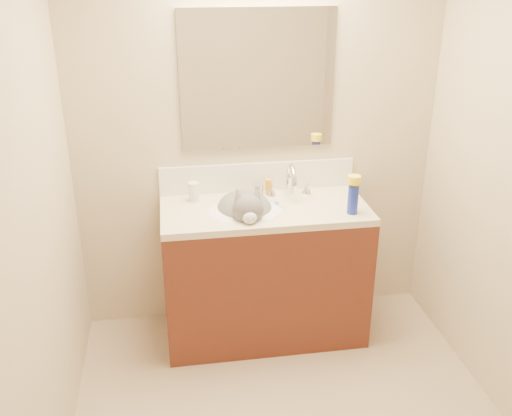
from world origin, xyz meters
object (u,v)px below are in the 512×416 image
object	(u,v)px
basin	(245,222)
faucet	(291,183)
amber_bottle	(269,187)
silver_jar	(259,190)
cat	(245,211)
pill_bottle	(194,192)
vanity_cabinet	(264,275)
spray_can	(353,200)

from	to	relation	value
basin	faucet	world-z (taller)	faucet
basin	amber_bottle	bearing A→B (deg)	51.69
amber_bottle	faucet	bearing A→B (deg)	-25.19
basin	silver_jar	distance (m)	0.27
cat	pill_bottle	world-z (taller)	cat
vanity_cabinet	faucet	size ratio (longest dim) A/B	4.29
vanity_cabinet	silver_jar	xyz separation A→B (m)	(-0.01, 0.20, 0.48)
vanity_cabinet	pill_bottle	size ratio (longest dim) A/B	10.42
basin	amber_bottle	distance (m)	0.31
amber_bottle	spray_can	world-z (taller)	spray_can
basin	spray_can	world-z (taller)	spray_can
silver_jar	amber_bottle	bearing A→B (deg)	-0.69
vanity_cabinet	faucet	xyz separation A→B (m)	(0.18, 0.14, 0.54)
amber_bottle	cat	bearing A→B (deg)	-130.40
silver_jar	cat	bearing A→B (deg)	-118.28
cat	silver_jar	distance (m)	0.24
vanity_cabinet	spray_can	world-z (taller)	spray_can
cat	pill_bottle	xyz separation A→B (m)	(-0.28, 0.17, 0.07)
basin	pill_bottle	size ratio (longest dim) A/B	3.91
vanity_cabinet	amber_bottle	xyz separation A→B (m)	(0.06, 0.19, 0.50)
cat	basin	bearing A→B (deg)	-102.61
vanity_cabinet	spray_can	size ratio (longest dim) A/B	7.37
basin	pill_bottle	xyz separation A→B (m)	(-0.28, 0.19, 0.13)
faucet	pill_bottle	size ratio (longest dim) A/B	2.43
pill_bottle	amber_bottle	world-z (taller)	pill_bottle
pill_bottle	spray_can	bearing A→B (deg)	-20.20
faucet	silver_jar	size ratio (longest dim) A/B	4.22
cat	pill_bottle	size ratio (longest dim) A/B	4.05
spray_can	cat	bearing A→B (deg)	165.38
vanity_cabinet	basin	xyz separation A→B (m)	(-0.12, -0.03, 0.38)
amber_bottle	silver_jar	bearing A→B (deg)	179.31
pill_bottle	silver_jar	bearing A→B (deg)	5.13
basin	silver_jar	world-z (taller)	silver_jar
faucet	silver_jar	xyz separation A→B (m)	(-0.19, 0.06, -0.05)
cat	amber_bottle	size ratio (longest dim) A/B	4.87
spray_can	pill_bottle	bearing A→B (deg)	159.80
vanity_cabinet	faucet	distance (m)	0.58
vanity_cabinet	spray_can	bearing A→B (deg)	-18.78
faucet	vanity_cabinet	bearing A→B (deg)	-142.71
vanity_cabinet	cat	distance (m)	0.45
cat	vanity_cabinet	bearing A→B (deg)	4.64
pill_bottle	spray_can	size ratio (longest dim) A/B	0.71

